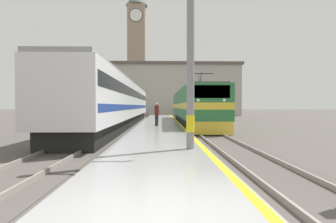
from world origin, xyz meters
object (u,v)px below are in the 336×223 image
Objects in this scene: passenger_train at (121,103)px; person_on_platform at (157,114)px; catenary_mast at (192,30)px; clock_tower at (137,49)px; locomotive_train at (193,107)px.

passenger_train is 17.05× the size of person_on_platform.
catenary_mast reaches higher than passenger_train.
passenger_train is 1.01× the size of clock_tower.
locomotive_train reaches higher than person_on_platform.
locomotive_train is 6.21m from person_on_platform.
person_on_platform is (3.47, -4.60, -0.89)m from passenger_train.
clock_tower is at bearing 97.28° from person_on_platform.
locomotive_train is 10.71× the size of person_on_platform.
person_on_platform is (-3.41, -5.17, -0.50)m from locomotive_train.
locomotive_train is at bearing 4.74° from passenger_train.
person_on_platform is at bearing -52.96° from passenger_train.
catenary_mast is at bearing -72.25° from passenger_train.
catenary_mast is 0.29× the size of clock_tower.
clock_tower reaches higher than locomotive_train.
catenary_mast reaches higher than locomotive_train.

